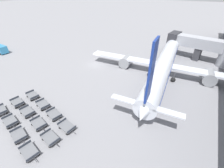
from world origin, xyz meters
TOP-DOWN VIEW (x-y plane):
  - ground_plane at (0.00, 0.00)m, footprint 500.00×500.00m
  - jet_bridge at (25.14, 16.79)m, footprint 18.33×6.92m
  - airplane at (16.93, 4.21)m, footprint 36.60×41.59m
  - service_van at (-29.94, -8.71)m, footprint 5.02×2.82m
  - baggage_dolly_row_near_col_a at (-2.27, -23.19)m, footprint 3.25×2.13m
  - baggage_dolly_row_near_col_b at (1.46, -23.70)m, footprint 3.25×2.02m
  - baggage_dolly_row_near_col_c at (5.01, -24.51)m, footprint 3.25×2.13m
  - baggage_dolly_row_near_col_d at (8.44, -25.27)m, footprint 3.25×2.00m
  - baggage_dolly_row_mid_a_col_a at (-1.86, -20.58)m, footprint 3.24×1.98m
  - baggage_dolly_row_mid_a_col_b at (1.80, -21.12)m, footprint 3.24×1.98m
  - baggage_dolly_row_mid_a_col_c at (5.53, -21.79)m, footprint 3.25×2.07m
  - baggage_dolly_row_mid_a_col_d at (9.06, -22.61)m, footprint 3.24×1.95m
  - baggage_dolly_row_mid_b_col_a at (-1.35, -17.97)m, footprint 3.25×2.09m
  - baggage_dolly_row_mid_b_col_b at (2.47, -18.65)m, footprint 3.25×2.13m
  - baggage_dolly_row_mid_b_col_c at (6.00, -19.31)m, footprint 3.25×2.11m
  - baggage_dolly_row_mid_b_col_d at (9.50, -20.04)m, footprint 3.24×1.93m

SIDE VIEW (x-z plane):
  - ground_plane at x=0.00m, z-range 0.00..0.00m
  - baggage_dolly_row_near_col_a at x=-2.27m, z-range 0.01..0.93m
  - baggage_dolly_row_near_col_b at x=1.46m, z-range 0.01..0.93m
  - baggage_dolly_row_near_col_c at x=5.01m, z-range 0.01..0.93m
  - baggage_dolly_row_near_col_d at x=8.44m, z-range 0.01..0.93m
  - baggage_dolly_row_mid_a_col_a at x=-1.86m, z-range 0.01..0.93m
  - baggage_dolly_row_mid_a_col_b at x=1.80m, z-range 0.01..0.93m
  - baggage_dolly_row_mid_a_col_c at x=5.53m, z-range 0.01..0.93m
  - baggage_dolly_row_mid_a_col_d at x=9.06m, z-range 0.01..0.93m
  - baggage_dolly_row_mid_b_col_a at x=-1.35m, z-range 0.01..0.93m
  - baggage_dolly_row_mid_b_col_b at x=2.47m, z-range 0.01..0.93m
  - baggage_dolly_row_mid_b_col_c at x=6.00m, z-range 0.01..0.93m
  - baggage_dolly_row_mid_b_col_d at x=9.50m, z-range 0.01..0.93m
  - service_van at x=-29.94m, z-range 0.10..2.44m
  - airplane at x=16.93m, z-range -3.48..9.38m
  - jet_bridge at x=25.14m, z-range 0.66..7.06m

